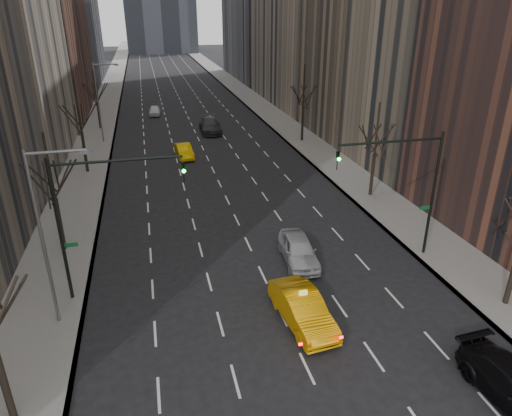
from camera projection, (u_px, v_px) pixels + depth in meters
sidewalk_left at (107, 103)px, 76.41m from camera, size 4.50×320.00×0.15m
sidewalk_right at (249, 97)px, 81.66m from camera, size 4.50×320.00×0.15m
tree_lw_b at (55, 199)px, 28.71m from camera, size 3.36×3.50×7.82m
tree_lw_c at (82, 132)px, 42.83m from camera, size 3.36×3.50×8.74m
tree_lw_d at (97, 102)px, 59.04m from camera, size 3.36×3.50×7.36m
tree_rw_b at (374, 154)px, 37.41m from camera, size 3.36×3.50×7.82m
tree_rw_c at (303, 108)px, 53.31m from camera, size 3.36×3.50×8.74m
traffic_mast_left at (91, 205)px, 23.28m from camera, size 6.69×0.39×8.00m
traffic_mast_right at (411, 177)px, 27.17m from camera, size 6.69×0.39×8.00m
streetlight_near at (47, 223)px, 21.07m from camera, size 2.83×0.22×9.00m
streetlight_far at (100, 95)px, 52.23m from camera, size 2.83×0.22×9.00m
taxi_sedan at (302, 309)px, 22.93m from camera, size 2.35×5.31×1.70m
silver_sedan_ahead at (299, 250)px, 28.56m from camera, size 2.39×5.05×1.67m
far_taxi at (184, 151)px, 48.72m from camera, size 1.89×4.47×1.43m
far_suv_grey at (210, 125)px, 58.57m from camera, size 2.64×6.22×1.79m
far_car_white at (155, 111)px, 68.06m from camera, size 1.86×4.13×1.38m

